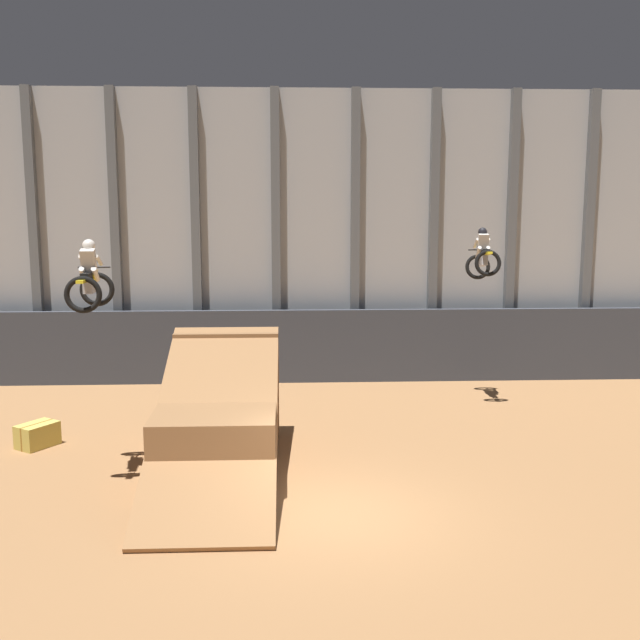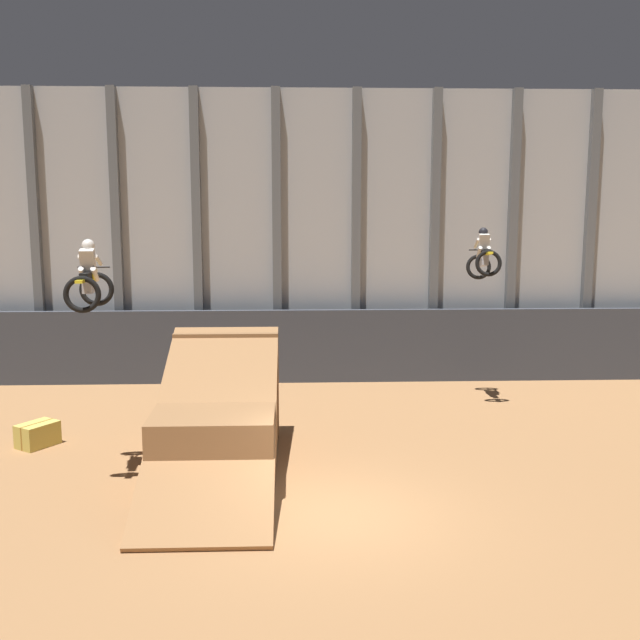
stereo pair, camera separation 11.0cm
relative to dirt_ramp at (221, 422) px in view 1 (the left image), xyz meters
name	(u,v)px [view 1 (the left image)]	position (x,y,z in m)	size (l,w,h in m)	color
ground_plane	(338,515)	(2.41, -2.96, -0.93)	(60.00, 60.00, 0.00)	#996B42
arena_back_wall	(315,236)	(2.41, 8.11, 3.70)	(32.00, 0.40, 9.26)	#ADB2B7
lower_barrier	(316,346)	(2.41, 7.37, 0.25)	(31.36, 0.20, 2.35)	#383D47
dirt_ramp	(221,422)	(0.00, 0.00, 0.00)	(2.53, 6.56, 2.79)	olive
rider_bike_left_air	(90,281)	(-2.52, -0.76, 3.23)	(0.81, 1.76, 1.47)	black
rider_bike_right_air	(483,257)	(7.03, 4.88, 3.27)	(0.82, 1.76, 1.56)	black
hay_bale_trackside	(37,435)	(-4.45, 1.26, -0.65)	(1.00, 1.08, 0.57)	#CCB751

